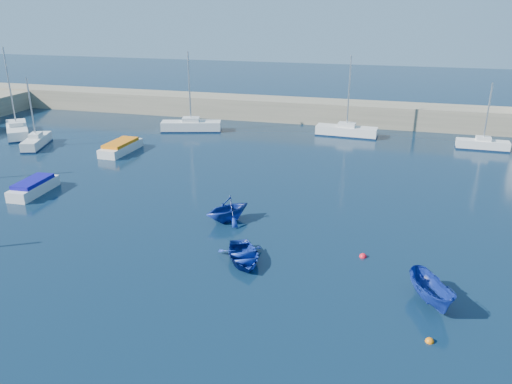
% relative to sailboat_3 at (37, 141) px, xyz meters
% --- Properties ---
extents(ground, '(220.00, 220.00, 0.00)m').
position_rel_sailboat_3_xyz_m(ground, '(24.82, -26.45, -0.57)').
color(ground, '#0C2135').
rests_on(ground, ground).
extents(back_wall, '(96.00, 4.50, 2.60)m').
position_rel_sailboat_3_xyz_m(back_wall, '(24.82, 19.55, 0.73)').
color(back_wall, gray).
rests_on(back_wall, ground).
extents(sailboat_3, '(3.14, 5.52, 7.15)m').
position_rel_sailboat_3_xyz_m(sailboat_3, '(0.00, 0.00, 0.00)').
color(sailboat_3, silver).
rests_on(sailboat_3, ground).
extents(sailboat_4, '(6.47, 6.95, 9.67)m').
position_rel_sailboat_3_xyz_m(sailboat_4, '(-5.34, 3.61, 0.05)').
color(sailboat_4, silver).
rests_on(sailboat_4, ground).
extents(sailboat_5, '(7.12, 3.74, 9.04)m').
position_rel_sailboat_3_xyz_m(sailboat_5, '(12.99, 10.55, 0.07)').
color(sailboat_5, silver).
rests_on(sailboat_5, ground).
extents(sailboat_6, '(6.86, 2.32, 8.84)m').
position_rel_sailboat_3_xyz_m(sailboat_6, '(30.71, 13.05, 0.02)').
color(sailboat_6, silver).
rests_on(sailboat_6, ground).
extents(sailboat_7, '(5.10, 1.52, 6.78)m').
position_rel_sailboat_3_xyz_m(sailboat_7, '(44.69, 11.16, -0.04)').
color(sailboat_7, silver).
rests_on(sailboat_7, ground).
extents(motorboat_1, '(1.85, 4.71, 1.14)m').
position_rel_sailboat_3_xyz_m(motorboat_1, '(8.78, -11.71, -0.04)').
color(motorboat_1, silver).
rests_on(motorboat_1, ground).
extents(motorboat_2, '(2.08, 5.55, 1.13)m').
position_rel_sailboat_3_xyz_m(motorboat_2, '(9.51, 0.51, -0.04)').
color(motorboat_2, silver).
rests_on(motorboat_2, ground).
extents(dinghy_center, '(4.03, 4.52, 0.77)m').
position_rel_sailboat_3_xyz_m(dinghy_center, '(27.87, -18.00, -0.19)').
color(dinghy_center, navy).
rests_on(dinghy_center, ground).
extents(dinghy_left, '(4.38, 4.46, 1.78)m').
position_rel_sailboat_3_xyz_m(dinghy_left, '(25.18, -12.72, 0.32)').
color(dinghy_left, navy).
rests_on(dinghy_left, ground).
extents(dinghy_right, '(2.74, 3.86, 1.40)m').
position_rel_sailboat_3_xyz_m(dinghy_right, '(38.13, -19.71, 0.13)').
color(dinghy_right, navy).
rests_on(dinghy_right, ground).
extents(buoy_1, '(0.45, 0.45, 0.45)m').
position_rel_sailboat_3_xyz_m(buoy_1, '(34.56, -15.58, -0.57)').
color(buoy_1, red).
rests_on(buoy_1, ground).
extents(buoy_2, '(0.40, 0.40, 0.40)m').
position_rel_sailboat_3_xyz_m(buoy_2, '(37.97, -22.84, -0.57)').
color(buoy_2, '#D2660B').
rests_on(buoy_2, ground).
extents(buoy_3, '(0.42, 0.42, 0.42)m').
position_rel_sailboat_3_xyz_m(buoy_3, '(25.38, -12.26, -0.57)').
color(buoy_3, '#D2660B').
rests_on(buoy_3, ground).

